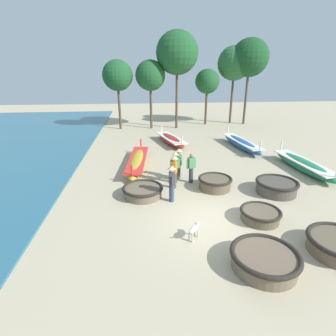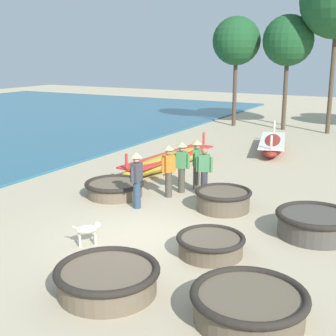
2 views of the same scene
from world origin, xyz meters
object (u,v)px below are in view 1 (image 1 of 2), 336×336
coracle_front_left (215,183)px  tree_rightmost (234,63)px  long_boat_green_hull (137,162)px  tree_leftmost (177,53)px  coracle_tilted (277,186)px  long_boat_ochre_hull (304,165)px  coracle_front_right (143,191)px  fisherman_standing_right (172,181)px  long_boat_blue_hull (241,144)px  tree_center (250,58)px  fisherman_hauling (175,165)px  fisherman_with_hat (191,167)px  tree_left_mid (117,76)px  fisherman_standing_left (179,162)px  coracle_far_right (265,259)px  coracle_weathered (260,215)px  tree_tall_back (207,82)px  tree_right_mid (150,76)px  long_boat_red_hull (171,140)px  fisherman_by_coracle (174,170)px

coracle_front_left → tree_rightmost: (6.49, 17.05, 5.89)m
long_boat_green_hull → tree_leftmost: size_ratio=0.64×
coracle_tilted → long_boat_ochre_hull: (3.04, 2.70, -0.01)m
coracle_front_right → fisherman_standing_right: bearing=-27.3°
long_boat_blue_hull → tree_center: tree_center is taller
coracle_front_left → fisherman_hauling: (-1.84, 0.94, 0.63)m
fisherman_with_hat → tree_rightmost: size_ratio=0.20×
coracle_tilted → tree_center: (5.03, 17.10, 6.39)m
long_boat_ochre_hull → tree_left_mid: tree_left_mid is taller
coracle_tilted → fisherman_standing_left: bearing=152.4°
tree_leftmost → tree_left_mid: (-5.64, 0.14, -2.00)m
coracle_far_right → coracle_tilted: (2.84, 4.79, 0.04)m
tree_left_mid → coracle_weathered: bearing=-70.4°
tree_left_mid → tree_rightmost: 12.21m
coracle_tilted → coracle_front_right: 6.30m
coracle_front_left → tree_tall_back: 17.46m
coracle_front_right → tree_tall_back: (7.09, 17.03, 4.16)m
tree_tall_back → tree_right_mid: bearing=-165.5°
long_boat_green_hull → tree_right_mid: bearing=83.1°
coracle_tilted → tree_rightmost: (3.72, 17.81, 5.88)m
tree_leftmost → tree_left_mid: 5.98m
fisherman_hauling → tree_rightmost: tree_rightmost is taller
long_boat_red_hull → tree_left_mid: size_ratio=0.75×
coracle_tilted → fisherman_standing_right: 5.08m
coracle_front_left → tree_left_mid: tree_left_mid is taller
long_boat_ochre_hull → tree_center: tree_center is taller
coracle_weathered → long_boat_blue_hull: bearing=73.1°
long_boat_ochre_hull → tree_rightmost: bearing=87.4°
tree_center → tree_rightmost: bearing=151.4°
coracle_front_right → tree_left_mid: tree_left_mid is taller
long_boat_ochre_hull → tree_leftmost: 15.67m
coracle_far_right → tree_right_mid: tree_right_mid is taller
coracle_front_left → tree_center: size_ratio=0.19×
coracle_tilted → tree_right_mid: tree_right_mid is taller
coracle_front_right → long_boat_green_hull: (-0.26, 4.10, 0.04)m
tree_leftmost → tree_tall_back: (3.42, 1.67, -2.62)m
coracle_weathered → fisherman_by_coracle: (-2.92, 3.33, 0.71)m
long_boat_blue_hull → long_boat_green_hull: 8.40m
long_boat_blue_hull → tree_tall_back: size_ratio=0.99×
tree_rightmost → tree_leftmost: bearing=-161.5°
long_boat_green_hull → tree_rightmost: tree_rightmost is taller
coracle_front_left → fisherman_hauling: size_ratio=0.99×
fisherman_standing_right → tree_tall_back: (5.83, 17.68, 3.47)m
coracle_tilted → tree_rightmost: size_ratio=0.25×
tree_rightmost → long_boat_red_hull: bearing=-132.5°
coracle_tilted → tree_center: tree_center is taller
coracle_front_left → fisherman_standing_left: bearing=136.2°
fisherman_by_coracle → fisherman_hauling: 0.65m
coracle_far_right → fisherman_with_hat: (-0.95, 6.45, 0.54)m
coracle_far_right → tree_tall_back: size_ratio=0.35×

